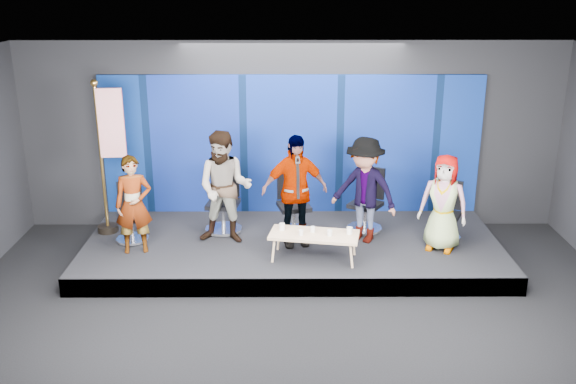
# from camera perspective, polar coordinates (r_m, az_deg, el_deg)

# --- Properties ---
(ground) EXTENTS (10.00, 10.00, 0.00)m
(ground) POSITION_cam_1_polar(r_m,az_deg,el_deg) (8.88, 0.60, -12.37)
(ground) COLOR black
(ground) RESTS_ON ground
(room_walls) EXTENTS (10.02, 8.02, 3.51)m
(room_walls) POSITION_cam_1_polar(r_m,az_deg,el_deg) (7.91, 0.66, 2.90)
(room_walls) COLOR black
(room_walls) RESTS_ON ground
(riser) EXTENTS (7.00, 3.00, 0.30)m
(riser) POSITION_cam_1_polar(r_m,az_deg,el_deg) (11.04, 0.40, -4.99)
(riser) COLOR black
(riser) RESTS_ON ground
(backdrop) EXTENTS (7.00, 0.08, 2.60)m
(backdrop) POSITION_cam_1_polar(r_m,az_deg,el_deg) (11.94, 0.34, 4.21)
(backdrop) COLOR navy
(backdrop) RESTS_ON riser
(chair_a) EXTENTS (0.66, 0.66, 0.99)m
(chair_a) POSITION_cam_1_polar(r_m,az_deg,el_deg) (11.19, -13.75, -2.59)
(chair_a) COLOR silver
(chair_a) RESTS_ON riser
(panelist_a) EXTENTS (0.65, 0.49, 1.61)m
(panelist_a) POSITION_cam_1_polar(r_m,az_deg,el_deg) (10.55, -13.56, -1.10)
(panelist_a) COLOR black
(panelist_a) RESTS_ON riser
(chair_b) EXTENTS (0.74, 0.74, 1.18)m
(chair_b) POSITION_cam_1_polar(r_m,az_deg,el_deg) (11.31, -5.72, -1.55)
(chair_b) COLOR silver
(chair_b) RESTS_ON riser
(panelist_b) EXTENTS (1.01, 0.84, 1.91)m
(panelist_b) POSITION_cam_1_polar(r_m,az_deg,el_deg) (10.65, -5.64, 0.38)
(panelist_b) COLOR black
(panelist_b) RESTS_ON riser
(chair_c) EXTENTS (0.78, 0.78, 1.16)m
(chair_c) POSITION_cam_1_polar(r_m,az_deg,el_deg) (11.17, 0.46, -1.76)
(chair_c) COLOR silver
(chair_c) RESTS_ON riser
(panelist_c) EXTENTS (1.18, 0.69, 1.88)m
(panelist_c) POSITION_cam_1_polar(r_m,az_deg,el_deg) (10.51, 0.58, 0.13)
(panelist_c) COLOR black
(panelist_c) RESTS_ON riser
(chair_d) EXTENTS (0.86, 0.86, 1.11)m
(chair_d) POSITION_cam_1_polar(r_m,az_deg,el_deg) (11.39, 7.00, -1.59)
(chair_d) COLOR silver
(chair_d) RESTS_ON riser
(panelist_d) EXTENTS (1.34, 1.18, 1.80)m
(panelist_d) POSITION_cam_1_polar(r_m,az_deg,el_deg) (10.74, 6.81, 0.17)
(panelist_d) COLOR black
(panelist_d) RESTS_ON riser
(chair_e) EXTENTS (0.74, 0.74, 0.99)m
(chair_e) POSITION_cam_1_polar(r_m,az_deg,el_deg) (11.28, 13.88, -2.42)
(chair_e) COLOR silver
(chair_e) RESTS_ON riser
(panelist_e) EXTENTS (0.93, 0.80, 1.60)m
(panelist_e) POSITION_cam_1_polar(r_m,az_deg,el_deg) (10.65, 13.66, -0.94)
(panelist_e) COLOR black
(panelist_e) RESTS_ON riser
(coffee_table) EXTENTS (1.48, 0.83, 0.43)m
(coffee_table) POSITION_cam_1_polar(r_m,az_deg,el_deg) (10.13, 2.34, -3.90)
(coffee_table) COLOR tan
(coffee_table) RESTS_ON riser
(mug_a) EXTENTS (0.09, 0.09, 0.11)m
(mug_a) POSITION_cam_1_polar(r_m,az_deg,el_deg) (10.24, -0.53, -3.10)
(mug_a) COLOR silver
(mug_a) RESTS_ON coffee_table
(mug_b) EXTENTS (0.07, 0.07, 0.08)m
(mug_b) POSITION_cam_1_polar(r_m,az_deg,el_deg) (10.05, 1.17, -3.62)
(mug_b) COLOR silver
(mug_b) RESTS_ON coffee_table
(mug_c) EXTENTS (0.08, 0.08, 0.09)m
(mug_c) POSITION_cam_1_polar(r_m,az_deg,el_deg) (10.17, 2.22, -3.33)
(mug_c) COLOR silver
(mug_c) RESTS_ON coffee_table
(mug_d) EXTENTS (0.08, 0.08, 0.09)m
(mug_d) POSITION_cam_1_polar(r_m,az_deg,el_deg) (10.04, 3.73, -3.64)
(mug_d) COLOR silver
(mug_d) RESTS_ON coffee_table
(mug_e) EXTENTS (0.09, 0.09, 0.11)m
(mug_e) POSITION_cam_1_polar(r_m,az_deg,el_deg) (10.13, 5.49, -3.43)
(mug_e) COLOR silver
(mug_e) RESTS_ON coffee_table
(flag_stand) EXTENTS (0.62, 0.36, 2.68)m
(flag_stand) POSITION_cam_1_polar(r_m,az_deg,el_deg) (11.29, -15.64, 3.29)
(flag_stand) COLOR black
(flag_stand) RESTS_ON riser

